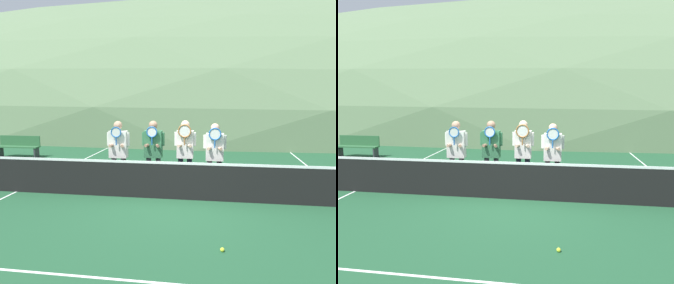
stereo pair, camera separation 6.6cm
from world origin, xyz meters
TOP-DOWN VIEW (x-y plane):
  - ground_plane at (0.00, 0.00)m, footprint 120.00×120.00m
  - hill_distant at (0.00, 46.54)m, footprint 142.77×79.32m
  - clubhouse_building at (1.66, 16.40)m, footprint 14.11×5.50m
  - fence_back at (0.00, 9.20)m, footprint 17.93×0.06m
  - tennis_net at (0.00, 0.00)m, footprint 10.98×0.09m
  - court_line_left_sideline at (-4.09, 3.00)m, footprint 0.05×16.00m
  - court_line_right_sideline at (4.09, 3.00)m, footprint 0.05×16.00m
  - court_line_service_near at (0.00, -3.50)m, footprint 8.17×0.05m
  - player_leftmost at (-1.53, 0.53)m, footprint 0.59×0.34m
  - player_center_left at (-0.65, 0.67)m, footprint 0.58×0.34m
  - player_center_right at (0.16, 0.68)m, footprint 0.55×0.34m
  - player_rightmost at (0.90, 0.59)m, footprint 0.56×0.34m
  - car_far_left at (-5.41, 11.64)m, footprint 4.37×1.90m
  - car_left_of_center at (0.01, 11.57)m, footprint 4.70×1.95m
  - car_center at (5.51, 11.92)m, footprint 4.52×2.07m
  - bench_courtside at (-6.82, 4.37)m, footprint 1.71×0.36m
  - tennis_ball_on_court at (1.07, -2.49)m, footprint 0.07×0.07m

SIDE VIEW (x-z plane):
  - ground_plane at x=0.00m, z-range 0.00..0.00m
  - hill_distant at x=0.00m, z-range -13.88..13.88m
  - court_line_left_sideline at x=-4.09m, z-range 0.00..0.01m
  - court_line_right_sideline at x=4.09m, z-range 0.00..0.01m
  - court_line_service_near at x=0.00m, z-range 0.00..0.01m
  - tennis_ball_on_court at x=1.07m, z-range 0.00..0.07m
  - bench_courtside at x=-6.82m, z-range 0.04..0.89m
  - tennis_net at x=0.00m, z-range -0.03..0.97m
  - car_left_of_center at x=0.01m, z-range 0.03..1.71m
  - car_center at x=5.51m, z-range 0.03..1.72m
  - car_far_left at x=-5.41m, z-range 0.01..1.90m
  - player_rightmost at x=0.90m, z-range 0.16..1.93m
  - player_leftmost at x=-1.53m, z-range 0.17..1.97m
  - player_center_left at x=-0.65m, z-range 0.17..1.98m
  - player_center_right at x=0.16m, z-range 0.17..1.99m
  - fence_back at x=0.00m, z-range 0.00..3.05m
  - clubhouse_building at x=1.66m, z-range 0.02..3.85m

